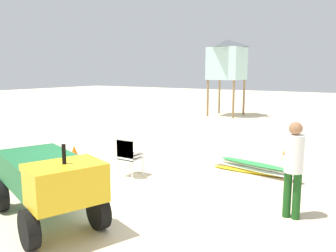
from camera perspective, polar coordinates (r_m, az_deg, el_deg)
The scene contains 8 objects.
ground at distance 7.13m, azimuth -6.24°, elevation -12.25°, with size 80.00×80.00×0.00m, color beige.
utility_cart at distance 6.32m, azimuth -18.98°, elevation -7.96°, with size 2.80×2.02×1.50m.
stacked_plastic_chairs at distance 8.58m, azimuth -6.50°, elevation -4.35°, with size 0.48×0.48×1.02m.
surfboard_pile at distance 9.17m, azimuth 13.69°, elevation -6.55°, with size 2.59×0.82×0.32m.
lifeguard_near_left at distance 6.46m, azimuth 19.80°, elevation -5.77°, with size 0.32×0.32×1.72m.
lifeguard_tower at distance 20.44m, azimuth 9.58°, elevation 10.62°, with size 1.98×1.98×4.33m.
traffic_cone_near at distance 10.11m, azimuth -15.00°, elevation -4.53°, with size 0.37×0.37×0.53m, color orange.
traffic_cone_far at distance 11.45m, azimuth 19.07°, elevation -3.25°, with size 0.35×0.35×0.49m, color orange.
Camera 1 is at (4.23, -5.13, 2.57)m, focal length 37.42 mm.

